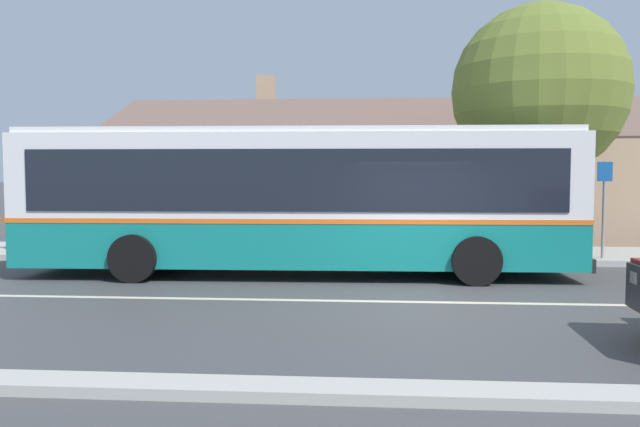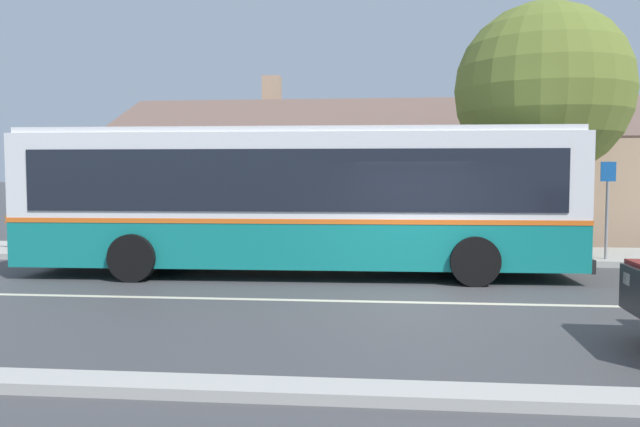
% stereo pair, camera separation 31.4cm
% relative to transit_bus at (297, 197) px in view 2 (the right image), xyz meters
% --- Properties ---
extents(ground_plane, '(300.00, 300.00, 0.00)m').
position_rel_transit_bus_xyz_m(ground_plane, '(2.62, -2.90, -1.73)').
color(ground_plane, '#424244').
extents(sidewalk_far, '(60.00, 3.00, 0.15)m').
position_rel_transit_bus_xyz_m(sidewalk_far, '(2.62, 3.10, -1.66)').
color(sidewalk_far, '#ADAAA3').
rests_on(sidewalk_far, ground).
extents(curb_near, '(60.00, 0.50, 0.12)m').
position_rel_transit_bus_xyz_m(curb_near, '(2.62, -7.65, -1.67)').
color(curb_near, '#ADAAA3').
rests_on(curb_near, ground).
extents(lane_divider_stripe, '(60.00, 0.16, 0.01)m').
position_rel_transit_bus_xyz_m(lane_divider_stripe, '(2.62, -2.90, -1.73)').
color(lane_divider_stripe, beige).
rests_on(lane_divider_stripe, ground).
extents(community_building, '(22.06, 9.13, 6.17)m').
position_rel_transit_bus_xyz_m(community_building, '(3.36, 10.43, 0.06)').
color(community_building, tan).
rests_on(community_building, ground).
extents(transit_bus, '(12.15, 2.96, 3.22)m').
position_rel_transit_bus_xyz_m(transit_bus, '(0.00, 0.00, 0.00)').
color(transit_bus, '#147F7A').
rests_on(transit_bus, ground).
extents(bench_by_building, '(1.78, 0.51, 0.94)m').
position_rel_transit_bus_xyz_m(bench_by_building, '(-7.75, 2.93, -1.16)').
color(bench_by_building, brown).
rests_on(bench_by_building, sidewalk_far).
extents(bench_down_street, '(1.86, 0.51, 0.94)m').
position_rel_transit_bus_xyz_m(bench_down_street, '(-3.06, 2.42, -1.15)').
color(bench_down_street, brown).
rests_on(bench_down_street, sidewalk_far).
extents(street_tree_primary, '(4.76, 4.76, 6.89)m').
position_rel_transit_bus_xyz_m(street_tree_primary, '(6.20, 3.87, 2.64)').
color(street_tree_primary, '#4C3828').
rests_on(street_tree_primary, ground).
extents(bus_stop_sign, '(0.36, 0.07, 2.40)m').
position_rel_transit_bus_xyz_m(bus_stop_sign, '(7.39, 2.09, -0.09)').
color(bus_stop_sign, gray).
rests_on(bus_stop_sign, sidewalk_far).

